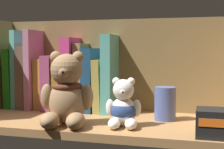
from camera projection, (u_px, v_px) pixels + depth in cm
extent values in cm
cube|color=#9E7042|center=(99.00, 123.00, 90.73)|extent=(71.14, 30.49, 2.00)
cube|color=brown|center=(115.00, 68.00, 104.90)|extent=(73.54, 1.20, 30.08)
cube|color=#1D7B1B|center=(15.00, 78.00, 110.47)|extent=(2.76, 11.55, 18.99)
cube|color=#53AFA4|center=(22.00, 69.00, 109.61)|extent=(1.67, 11.19, 24.85)
cube|color=brown|center=(29.00, 77.00, 109.06)|extent=(3.48, 12.35, 20.11)
cube|color=#AF6D8D|center=(37.00, 69.00, 108.11)|extent=(1.93, 13.68, 24.87)
cube|color=#B68235|center=(45.00, 83.00, 107.69)|extent=(2.94, 10.61, 15.92)
cube|color=#9A436D|center=(54.00, 82.00, 106.73)|extent=(3.17, 13.95, 16.94)
cube|color=olive|center=(64.00, 84.00, 105.92)|extent=(2.41, 13.24, 15.85)
cube|color=#C5357A|center=(73.00, 74.00, 104.81)|extent=(3.26, 13.29, 22.42)
cube|color=olive|center=(82.00, 77.00, 104.01)|extent=(2.42, 10.29, 20.71)
cube|color=navy|center=(92.00, 80.00, 103.20)|extent=(3.25, 12.54, 19.21)
cube|color=#9B8D43|center=(102.00, 85.00, 102.49)|extent=(2.79, 12.59, 15.91)
cube|color=#52A59B|center=(111.00, 74.00, 101.43)|extent=(2.93, 13.73, 23.12)
ellipsoid|color=#93704C|center=(67.00, 102.00, 84.46)|extent=(9.51, 8.73, 11.19)
sphere|color=#93704C|center=(67.00, 70.00, 83.30)|extent=(7.96, 7.96, 7.96)
sphere|color=#93704C|center=(56.00, 57.00, 83.86)|extent=(2.98, 2.98, 2.98)
sphere|color=#93704C|center=(78.00, 57.00, 83.40)|extent=(2.98, 2.98, 2.98)
sphere|color=#9B754E|center=(64.00, 72.00, 80.53)|extent=(2.98, 2.98, 2.98)
sphere|color=black|center=(63.00, 72.00, 79.49)|extent=(1.04, 1.04, 1.04)
ellipsoid|color=#93704C|center=(50.00, 121.00, 79.70)|extent=(5.83, 8.18, 3.98)
ellipsoid|color=#93704C|center=(76.00, 121.00, 79.19)|extent=(5.83, 8.18, 3.98)
ellipsoid|color=#93704C|center=(47.00, 97.00, 84.22)|extent=(3.79, 3.79, 6.46)
ellipsoid|color=#93704C|center=(87.00, 97.00, 83.39)|extent=(3.79, 3.79, 6.46)
torus|color=#5C2B1C|center=(67.00, 86.00, 84.17)|extent=(7.64, 7.64, 1.43)
ellipsoid|color=white|center=(123.00, 111.00, 82.55)|extent=(6.19, 5.68, 7.29)
sphere|color=white|center=(123.00, 90.00, 81.79)|extent=(5.18, 5.18, 5.18)
sphere|color=white|center=(116.00, 81.00, 82.19)|extent=(1.94, 1.94, 1.94)
sphere|color=white|center=(131.00, 82.00, 81.82)|extent=(1.94, 1.94, 1.94)
sphere|color=white|center=(123.00, 92.00, 79.99)|extent=(1.94, 1.94, 1.94)
sphere|color=black|center=(123.00, 92.00, 79.31)|extent=(0.68, 0.68, 0.68)
ellipsoid|color=white|center=(114.00, 124.00, 79.49)|extent=(3.71, 5.29, 2.59)
ellipsoid|color=white|center=(131.00, 124.00, 79.08)|extent=(3.71, 5.29, 2.59)
ellipsoid|color=white|center=(110.00, 108.00, 82.45)|extent=(2.44, 2.44, 4.21)
ellipsoid|color=white|center=(137.00, 108.00, 81.79)|extent=(2.44, 2.44, 4.21)
ellipsoid|color=navy|center=(123.00, 111.00, 82.53)|extent=(6.70, 6.19, 5.10)
cylinder|color=#4C5B99|center=(165.00, 104.00, 89.35)|extent=(5.70, 5.70, 8.91)
cube|color=black|center=(215.00, 123.00, 72.35)|extent=(8.07, 7.49, 6.00)
cube|color=orange|center=(216.00, 123.00, 68.63)|extent=(6.86, 0.16, 1.68)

